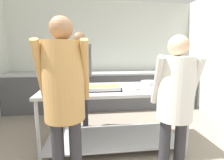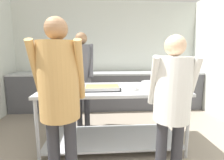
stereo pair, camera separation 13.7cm
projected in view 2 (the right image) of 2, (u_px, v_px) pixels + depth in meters
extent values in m
cube|color=silver|center=(107.00, 55.00, 4.56)|extent=(4.72, 0.06, 2.65)
cube|color=#4C4C51|center=(108.00, 91.00, 4.35)|extent=(4.56, 0.62, 0.86)
cube|color=#ADAFB5|center=(108.00, 73.00, 4.27)|extent=(4.56, 0.65, 0.04)
cube|color=black|center=(98.00, 73.00, 4.25)|extent=(0.45, 0.44, 0.02)
cube|color=#ADAFB5|center=(112.00, 89.00, 2.55)|extent=(2.04, 0.89, 0.04)
cube|color=#ADAFB5|center=(112.00, 137.00, 2.68)|extent=(1.96, 0.81, 0.02)
cylinder|color=#ADAFB5|center=(37.00, 132.00, 2.17)|extent=(0.04, 0.04, 0.85)
cylinder|color=#ADAFB5|center=(188.00, 128.00, 2.31)|extent=(0.04, 0.04, 0.85)
cylinder|color=#ADAFB5|center=(54.00, 111.00, 2.94)|extent=(0.04, 0.04, 0.85)
cylinder|color=#ADAFB5|center=(166.00, 108.00, 3.08)|extent=(0.04, 0.04, 0.85)
cube|color=#ADAFB5|center=(71.00, 87.00, 2.61)|extent=(0.39, 0.34, 0.01)
cube|color=#B23D2D|center=(71.00, 85.00, 2.60)|extent=(0.36, 0.31, 0.04)
cube|color=#ADAFB5|center=(69.00, 87.00, 2.44)|extent=(0.39, 0.01, 0.05)
cube|color=#ADAFB5|center=(72.00, 83.00, 2.76)|extent=(0.39, 0.01, 0.05)
cube|color=#ADAFB5|center=(58.00, 85.00, 2.59)|extent=(0.01, 0.34, 0.05)
cube|color=#ADAFB5|center=(83.00, 85.00, 2.62)|extent=(0.01, 0.34, 0.05)
cube|color=#ADAFB5|center=(102.00, 89.00, 2.42)|extent=(0.48, 0.29, 0.01)
cube|color=gold|center=(102.00, 88.00, 2.42)|extent=(0.46, 0.27, 0.04)
cube|color=#ADAFB5|center=(103.00, 90.00, 2.28)|extent=(0.48, 0.01, 0.05)
cube|color=#ADAFB5|center=(102.00, 86.00, 2.56)|extent=(0.48, 0.01, 0.05)
cube|color=#ADAFB5|center=(85.00, 88.00, 2.40)|extent=(0.01, 0.29, 0.05)
cube|color=#ADAFB5|center=(119.00, 88.00, 2.44)|extent=(0.01, 0.29, 0.05)
cylinder|color=white|center=(130.00, 89.00, 2.45)|extent=(0.22, 0.22, 0.01)
cylinder|color=white|center=(130.00, 88.00, 2.45)|extent=(0.22, 0.22, 0.01)
cylinder|color=white|center=(130.00, 87.00, 2.44)|extent=(0.22, 0.22, 0.01)
cylinder|color=white|center=(130.00, 86.00, 2.44)|extent=(0.22, 0.22, 0.01)
cylinder|color=white|center=(130.00, 86.00, 2.44)|extent=(0.22, 0.22, 0.01)
cylinder|color=#ADAFB5|center=(151.00, 84.00, 2.69)|extent=(0.29, 0.29, 0.07)
cylinder|color=#B7472D|center=(151.00, 82.00, 2.68)|extent=(0.25, 0.25, 0.01)
cylinder|color=black|center=(164.00, 82.00, 2.70)|extent=(0.14, 0.02, 0.02)
cylinder|color=#2D2D33|center=(54.00, 155.00, 1.75)|extent=(0.12, 0.12, 0.79)
cylinder|color=#2D2D33|center=(71.00, 154.00, 1.77)|extent=(0.12, 0.12, 0.79)
cylinder|color=tan|center=(36.00, 72.00, 1.60)|extent=(0.07, 0.33, 0.59)
cylinder|color=tan|center=(80.00, 71.00, 1.63)|extent=(0.07, 0.33, 0.59)
cylinder|color=tan|center=(59.00, 80.00, 1.63)|extent=(0.38, 0.38, 0.73)
sphere|color=#8C6647|center=(56.00, 28.00, 1.55)|extent=(0.21, 0.21, 0.21)
cylinder|color=#2D2D33|center=(161.00, 151.00, 1.89)|extent=(0.12, 0.12, 0.72)
cylinder|color=#2D2D33|center=(177.00, 152.00, 1.88)|extent=(0.12, 0.12, 0.72)
cylinder|color=silver|center=(154.00, 81.00, 1.77)|extent=(0.11, 0.31, 0.54)
cylinder|color=silver|center=(193.00, 82.00, 1.74)|extent=(0.11, 0.31, 0.54)
cylinder|color=silver|center=(173.00, 89.00, 1.77)|extent=(0.37, 0.37, 0.66)
sphere|color=tan|center=(175.00, 46.00, 1.70)|extent=(0.21, 0.21, 0.21)
cylinder|color=#2D2D33|center=(87.00, 106.00, 3.28)|extent=(0.10, 0.10, 0.80)
cylinder|color=#2D2D33|center=(79.00, 106.00, 3.27)|extent=(0.10, 0.10, 0.80)
cylinder|color=#4C4C51|center=(91.00, 60.00, 3.14)|extent=(0.07, 0.33, 0.60)
cylinder|color=#4C4C51|center=(72.00, 61.00, 3.12)|extent=(0.07, 0.33, 0.60)
cylinder|color=#4C4C51|center=(82.00, 65.00, 3.14)|extent=(0.32, 0.32, 0.74)
sphere|color=#8C6647|center=(81.00, 38.00, 3.06)|extent=(0.21, 0.21, 0.21)
cylinder|color=brown|center=(58.00, 69.00, 4.15)|extent=(0.08, 0.08, 0.20)
cone|color=brown|center=(58.00, 63.00, 4.12)|extent=(0.07, 0.07, 0.08)
cylinder|color=black|center=(58.00, 61.00, 4.11)|extent=(0.03, 0.03, 0.02)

